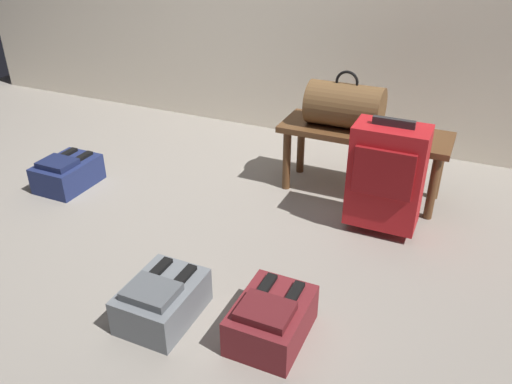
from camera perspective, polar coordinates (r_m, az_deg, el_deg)
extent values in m
plane|color=gray|center=(2.93, -7.64, -3.79)|extent=(6.60, 6.60, 0.00)
cube|color=brown|center=(3.13, 11.98, 6.48)|extent=(1.00, 0.36, 0.04)
cylinder|color=brown|center=(3.21, 3.42, 3.53)|extent=(0.05, 0.05, 0.39)
cylinder|color=brown|center=(3.05, 18.99, 0.42)|extent=(0.05, 0.05, 0.39)
cylinder|color=brown|center=(3.44, 5.01, 5.22)|extent=(0.05, 0.05, 0.39)
cylinder|color=brown|center=(3.29, 19.59, 2.39)|extent=(0.05, 0.05, 0.39)
cylinder|color=brown|center=(3.11, 9.83, 9.44)|extent=(0.44, 0.26, 0.26)
torus|color=black|center=(3.07, 10.06, 11.90)|extent=(0.14, 0.02, 0.14)
cube|color=#191E4C|center=(3.07, 18.10, 5.66)|extent=(0.07, 0.14, 0.01)
cube|color=black|center=(3.07, 18.11, 5.73)|extent=(0.06, 0.13, 0.00)
cube|color=red|center=(2.81, 14.27, 1.75)|extent=(0.38, 0.22, 0.56)
cube|color=maroon|center=(2.67, 13.90, 1.98)|extent=(0.30, 0.02, 0.25)
cube|color=#262628|center=(2.69, 15.04, 7.46)|extent=(0.21, 0.03, 0.04)
cylinder|color=black|center=(3.04, 11.43, -2.28)|extent=(0.02, 0.05, 0.05)
cylinder|color=black|center=(3.01, 16.35, -3.32)|extent=(0.02, 0.05, 0.05)
cube|color=navy|center=(3.50, -20.13, 1.91)|extent=(0.28, 0.38, 0.17)
cube|color=#182045|center=(3.41, -21.16, 2.98)|extent=(0.21, 0.17, 0.04)
cube|color=black|center=(3.54, -20.42, 3.91)|extent=(0.04, 0.19, 0.02)
cube|color=black|center=(3.46, -18.90, 3.59)|extent=(0.04, 0.19, 0.02)
cube|color=slate|center=(2.31, -10.33, -11.82)|extent=(0.28, 0.38, 0.17)
cube|color=#515559|center=(2.20, -11.53, -10.78)|extent=(0.21, 0.17, 0.04)
cube|color=black|center=(2.32, -10.93, -8.62)|extent=(0.04, 0.19, 0.02)
cube|color=black|center=(2.26, -8.25, -9.49)|extent=(0.04, 0.19, 0.02)
cube|color=maroon|center=(2.18, 1.74, -14.00)|extent=(0.28, 0.38, 0.17)
cube|color=#55181C|center=(2.07, 1.05, -13.07)|extent=(0.21, 0.17, 0.04)
cube|color=black|center=(2.19, 0.92, -10.64)|extent=(0.04, 0.19, 0.02)
cube|color=black|center=(2.15, 4.06, -11.49)|extent=(0.04, 0.19, 0.02)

